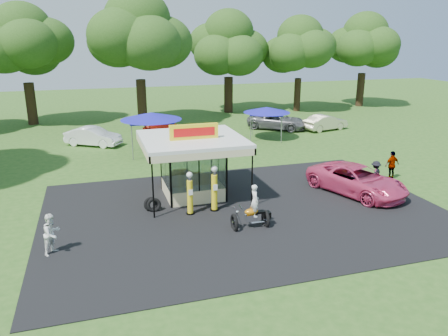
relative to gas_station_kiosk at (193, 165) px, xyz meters
The scene contains 24 objects.
ground 5.67m from the gas_station_kiosk, 68.18° to the right, with size 120.00×120.00×0.00m, color #295219.
asphalt_apron 4.01m from the gas_station_kiosk, 56.26° to the right, with size 20.00×14.00×0.04m, color black.
gas_station_kiosk is the anchor object (origin of this frame).
gas_pump_left 2.78m from the gas_station_kiosk, 106.05° to the right, with size 0.42×0.42×2.24m.
gas_pump_right 2.61m from the gas_station_kiosk, 77.43° to the right, with size 0.45×0.45×2.41m.
motorcycle 5.33m from the gas_station_kiosk, 70.88° to the right, with size 1.85×0.88×2.20m.
spare_tires 3.30m from the gas_station_kiosk, 147.12° to the right, with size 0.89×0.53×0.76m.
a_frame_sign 11.04m from the gas_station_kiosk, 18.68° to the right, with size 0.58×0.65×0.95m.
kiosk_car 2.56m from the gas_station_kiosk, 90.00° to the left, with size 1.13×2.82×0.96m, color yellow.
pink_sedan 9.31m from the gas_station_kiosk, 14.69° to the right, with size 2.68×5.82×1.62m, color #D83A6A.
spectator_west 8.64m from the gas_station_kiosk, 145.02° to the right, with size 0.85×0.66×1.75m, color white.
spectator_east_a 10.81m from the gas_station_kiosk, ahead, with size 1.04×0.60×1.60m, color black.
spectator_east_b 12.62m from the gas_station_kiosk, ahead, with size 1.05×0.44×1.79m, color gray.
bg_car_a 14.72m from the gas_station_kiosk, 110.50° to the left, with size 1.60×4.57×1.51m, color white.
bg_car_b 15.11m from the gas_station_kiosk, 84.89° to the left, with size 1.95×4.80×1.39m, color #9B180B.
bg_car_d 19.51m from the gas_station_kiosk, 52.49° to the left, with size 2.60×5.64×1.57m, color #5F5E61.
bg_car_e 21.07m from the gas_station_kiosk, 40.44° to the left, with size 1.55×4.44×1.46m, color beige.
tent_west 9.84m from the gas_station_kiosk, 95.21° to the left, with size 4.54×4.54×3.17m.
tent_east 15.05m from the gas_station_kiosk, 52.02° to the left, with size 3.99×3.99×2.79m.
oak_far_b 27.64m from the gas_station_kiosk, 113.58° to the left, with size 9.64×9.64×11.50m.
oak_far_c 22.56m from the gas_station_kiosk, 90.52° to the left, with size 10.71×10.71×12.62m.
oak_far_d 28.47m from the gas_station_kiosk, 68.45° to the left, with size 9.45×9.45×11.25m.
oak_far_e 30.97m from the gas_station_kiosk, 53.19° to the left, with size 8.95×8.95×10.65m.
oak_far_f 38.03m from the gas_station_kiosk, 42.82° to the left, with size 9.28×9.28×11.18m.
Camera 1 is at (-7.04, -17.53, 8.65)m, focal length 35.00 mm.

